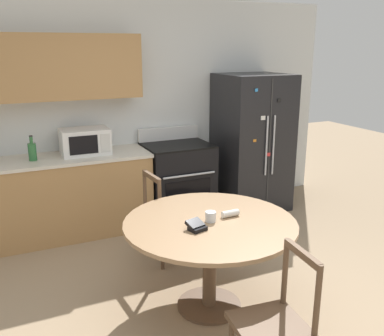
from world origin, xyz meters
name	(u,v)px	position (x,y,z in m)	size (l,w,h in m)	color
ground_plane	(248,327)	(0.00, 0.00, 0.00)	(14.00, 14.00, 0.00)	#9E8466
back_wall	(113,100)	(-0.30, 2.59, 1.45)	(5.20, 0.44, 2.60)	silver
kitchen_counter	(51,198)	(-1.12, 2.29, 0.45)	(2.18, 0.64, 0.90)	#AD7F4C
refrigerator	(252,143)	(1.38, 2.20, 0.86)	(0.83, 0.80, 1.72)	black
oven_range	(178,180)	(0.37, 2.26, 0.47)	(0.78, 0.68, 1.08)	black
microwave	(85,141)	(-0.71, 2.32, 1.04)	(0.52, 0.36, 0.28)	white
counter_bottle	(32,151)	(-1.26, 2.26, 1.00)	(0.08, 0.08, 0.26)	#2D6B38
dining_table	(210,236)	(-0.15, 0.37, 0.63)	(1.34, 1.34, 0.75)	#997551
dining_chair_far	(168,218)	(-0.15, 1.28, 0.43)	(0.45, 0.45, 0.90)	brown
dining_chair_near	(275,325)	(-0.17, -0.55, 0.43)	(0.46, 0.46, 0.90)	brown
candle_glass	(211,217)	(-0.15, 0.36, 0.79)	(0.08, 0.08, 0.08)	silver
folded_napkin	(230,214)	(0.04, 0.38, 0.78)	(0.14, 0.06, 0.05)	silver
wallet	(196,226)	(-0.31, 0.27, 0.78)	(0.15, 0.15, 0.07)	black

